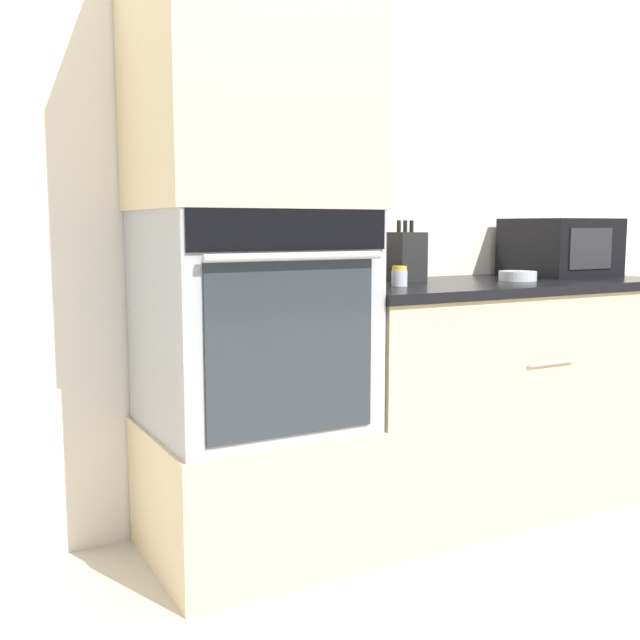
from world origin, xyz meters
TOP-DOWN VIEW (x-y plane):
  - ground_plane at (0.00, 0.00)m, footprint 12.00×12.00m
  - wall_back at (0.00, 0.63)m, footprint 8.00×0.05m
  - oven_cabinet_base at (-0.34, 0.30)m, footprint 0.67×0.60m
  - wall_oven at (-0.34, 0.30)m, footprint 0.65×0.64m
  - oven_cabinet_upper at (-0.34, 0.30)m, footprint 0.67×0.60m
  - counter_unit at (0.69, 0.30)m, footprint 1.40×0.63m
  - microwave at (1.11, 0.38)m, footprint 0.37×0.37m
  - knife_block at (0.37, 0.45)m, footprint 0.12×0.14m
  - bowl at (0.76, 0.26)m, footprint 0.14×0.14m
  - condiment_jar_near at (0.21, 0.26)m, footprint 0.06×0.06m
  - condiment_jar_mid at (0.07, 0.32)m, footprint 0.05×0.05m

SIDE VIEW (x-z plane):
  - ground_plane at x=0.00m, z-range 0.00..0.00m
  - oven_cabinet_base at x=-0.34m, z-range 0.00..0.44m
  - counter_unit at x=0.69m, z-range 0.00..0.88m
  - wall_oven at x=-0.34m, z-range 0.45..1.14m
  - bowl at x=0.76m, z-range 0.88..0.92m
  - condiment_jar_near at x=0.21m, z-range 0.88..0.95m
  - condiment_jar_mid at x=0.07m, z-range 0.88..0.98m
  - knife_block at x=0.37m, z-range 0.86..1.09m
  - microwave at x=1.11m, z-range 0.88..1.12m
  - wall_back at x=0.00m, z-range 0.00..2.50m
  - oven_cabinet_upper at x=-0.34m, z-range 1.14..2.03m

